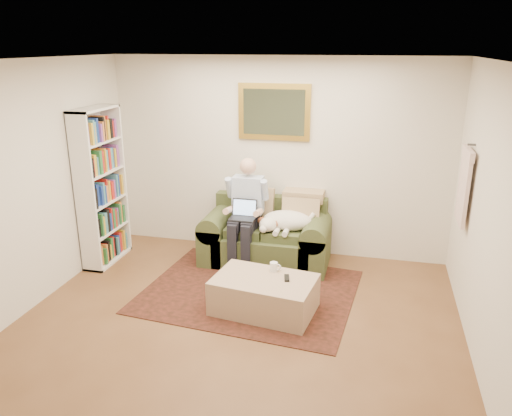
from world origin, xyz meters
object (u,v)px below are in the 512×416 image
at_px(coffee_mug, 274,267).
at_px(seated_man, 245,214).
at_px(laptop, 243,213).
at_px(ottoman, 264,295).
at_px(sleeping_dog, 287,220).
at_px(sofa, 266,241).
at_px(bookshelf, 101,187).

bearing_deg(coffee_mug, seated_man, 122.00).
bearing_deg(seated_man, laptop, -90.00).
bearing_deg(coffee_mug, ottoman, -105.83).
relative_size(ottoman, coffee_mug, 10.54).
bearing_deg(sleeping_dog, sofa, 164.26).
distance_m(sleeping_dog, coffee_mug, 0.99).
bearing_deg(sofa, seated_man, -148.55).
xyz_separation_m(laptop, bookshelf, (-1.81, -0.24, 0.28)).
distance_m(sleeping_dog, bookshelf, 2.40).
relative_size(sofa, sleeping_dog, 2.43).
bearing_deg(sleeping_dog, ottoman, -91.33).
relative_size(sofa, laptop, 5.15).
bearing_deg(bookshelf, sleeping_dog, 8.98).
height_order(seated_man, sleeping_dog, seated_man).
height_order(sleeping_dog, bookshelf, bookshelf).
distance_m(seated_man, ottoman, 1.32).
height_order(sofa, coffee_mug, sofa).
relative_size(sleeping_dog, ottoman, 0.64).
bearing_deg(coffee_mug, sofa, 106.98).
relative_size(sofa, coffee_mug, 16.30).
bearing_deg(sofa, laptop, -138.98).
bearing_deg(sleeping_dog, bookshelf, -171.02).
relative_size(seated_man, sleeping_dog, 2.04).
bearing_deg(seated_man, sofa, 31.45).
bearing_deg(sleeping_dog, seated_man, -172.87).
distance_m(laptop, sleeping_dog, 0.56).
relative_size(seated_man, ottoman, 1.30).
xyz_separation_m(ottoman, bookshelf, (-2.32, 0.81, 0.81)).
relative_size(sofa, seated_man, 1.19).
height_order(laptop, sleeping_dog, laptop).
bearing_deg(seated_man, bookshelf, -170.47).
height_order(ottoman, bookshelf, bookshelf).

